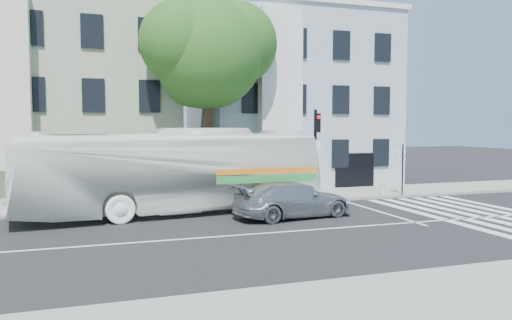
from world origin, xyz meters
name	(u,v)px	position (x,y,z in m)	size (l,w,h in m)	color
ground	(262,234)	(0.00, 0.00, 0.00)	(120.00, 120.00, 0.00)	black
sidewalk_far	(211,200)	(0.00, 8.00, 0.07)	(80.00, 4.00, 0.15)	gray
sidewalk_near	(388,309)	(0.00, -8.00, 0.07)	(80.00, 4.00, 0.15)	gray
building_left	(68,98)	(-7.00, 15.00, 5.50)	(12.00, 10.00, 11.00)	#A3AD91
building_right	(287,102)	(7.00, 15.00, 5.50)	(12.00, 10.00, 11.00)	#8E9EA9
street_tree	(208,49)	(0.06, 8.74, 7.83)	(7.30, 5.90, 11.10)	#2D2116
bus	(173,171)	(-2.35, 5.20, 1.88)	(13.52, 3.16, 3.77)	white
sedan	(293,200)	(2.27, 2.60, 0.75)	(5.19, 2.11, 1.51)	#AAADB1
hedge	(125,199)	(-4.34, 6.80, 0.50)	(8.50, 0.84, 0.70)	#2D5E1E
traffic_signal	(316,143)	(4.92, 5.94, 3.02)	(0.46, 0.55, 4.67)	black
fire_hydrant	(383,188)	(9.18, 6.55, 0.49)	(0.36, 0.22, 0.67)	beige
far_sign_pole	(402,163)	(10.11, 6.14, 1.87)	(0.49, 0.19, 2.74)	black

